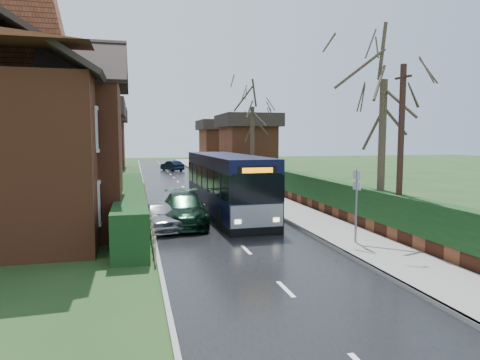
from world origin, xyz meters
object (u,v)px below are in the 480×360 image
object	(u,v)px
bus_stop_sign	(357,196)
telegraph_pole	(400,154)
bus	(227,185)
car_green	(184,209)
car_silver	(158,215)
brick_house	(17,127)

from	to	relation	value
bus_stop_sign	telegraph_pole	size ratio (longest dim) A/B	0.43
bus	bus_stop_sign	size ratio (longest dim) A/B	3.62
car_green	bus_stop_sign	world-z (taller)	bus_stop_sign
car_silver	car_green	distance (m)	1.41
bus	car_silver	distance (m)	4.58
car_silver	car_green	bearing A→B (deg)	21.04
bus	car_silver	size ratio (longest dim) A/B	2.79
bus_stop_sign	telegraph_pole	bearing A→B (deg)	-6.74
brick_house	car_green	distance (m)	8.22
car_silver	telegraph_pole	xyz separation A→B (m)	(8.60, -4.47, 2.70)
brick_house	car_silver	size ratio (longest dim) A/B	4.03
bus	car_green	distance (m)	3.19
car_silver	car_green	world-z (taller)	car_green
bus_stop_sign	telegraph_pole	world-z (taller)	telegraph_pole
brick_house	bus	xyz separation A→B (m)	(9.54, 0.14, -2.86)
bus_stop_sign	telegraph_pole	xyz separation A→B (m)	(1.80, 0.11, 1.48)
car_silver	bus_stop_sign	world-z (taller)	bus_stop_sign
car_green	telegraph_pole	world-z (taller)	telegraph_pole
bus	bus_stop_sign	xyz separation A→B (m)	(3.20, -7.27, 0.33)
brick_house	car_silver	world-z (taller)	brick_house
brick_house	bus_stop_sign	xyz separation A→B (m)	(12.73, -7.13, -2.53)
brick_house	car_green	size ratio (longest dim) A/B	3.03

